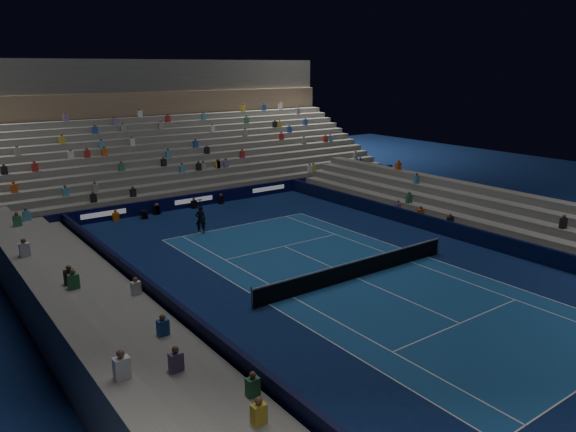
# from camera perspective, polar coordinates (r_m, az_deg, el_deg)

# --- Properties ---
(ground) EXTENTS (90.00, 90.00, 0.00)m
(ground) POSITION_cam_1_polar(r_m,az_deg,el_deg) (28.66, 7.14, -6.43)
(ground) COLOR #0C1C4A
(ground) RESTS_ON ground
(court_surface) EXTENTS (10.97, 23.77, 0.01)m
(court_surface) POSITION_cam_1_polar(r_m,az_deg,el_deg) (28.66, 7.14, -6.42)
(court_surface) COLOR navy
(court_surface) RESTS_ON ground
(sponsor_barrier_far) EXTENTS (44.00, 0.25, 1.00)m
(sponsor_barrier_far) POSITION_cam_1_polar(r_m,az_deg,el_deg) (43.19, -9.84, 1.61)
(sponsor_barrier_far) COLOR #080932
(sponsor_barrier_far) RESTS_ON ground
(sponsor_barrier_east) EXTENTS (0.25, 37.00, 1.00)m
(sponsor_barrier_east) POSITION_cam_1_polar(r_m,az_deg,el_deg) (35.54, 18.67, -1.96)
(sponsor_barrier_east) COLOR black
(sponsor_barrier_east) RESTS_ON ground
(sponsor_barrier_west) EXTENTS (0.25, 37.00, 1.00)m
(sponsor_barrier_west) POSITION_cam_1_polar(r_m,az_deg,el_deg) (23.40, -10.75, -10.43)
(sponsor_barrier_west) COLOR black
(sponsor_barrier_west) RESTS_ON ground
(grandstand_main) EXTENTS (44.00, 15.20, 11.20)m
(grandstand_main) POSITION_cam_1_polar(r_m,az_deg,el_deg) (51.12, -14.75, 6.73)
(grandstand_main) COLOR slate
(grandstand_main) RESTS_ON ground
(grandstand_east) EXTENTS (5.00, 37.00, 2.50)m
(grandstand_east) POSITION_cam_1_polar(r_m,az_deg,el_deg) (38.24, 21.75, -0.41)
(grandstand_east) COLOR slate
(grandstand_east) RESTS_ON ground
(grandstand_west) EXTENTS (5.00, 37.00, 2.50)m
(grandstand_west) POSITION_cam_1_polar(r_m,az_deg,el_deg) (22.15, -19.05, -11.39)
(grandstand_west) COLOR slate
(grandstand_west) RESTS_ON ground
(tennis_net) EXTENTS (12.90, 0.10, 1.10)m
(tennis_net) POSITION_cam_1_polar(r_m,az_deg,el_deg) (28.48, 7.17, -5.48)
(tennis_net) COLOR #B2B2B7
(tennis_net) RESTS_ON ground
(tennis_player) EXTENTS (0.80, 0.66, 1.87)m
(tennis_player) POSITION_cam_1_polar(r_m,az_deg,el_deg) (36.07, -9.08, -0.36)
(tennis_player) COLOR black
(tennis_player) RESTS_ON ground
(broadcast_camera) EXTENTS (0.53, 0.93, 0.58)m
(broadcast_camera) POSITION_cam_1_polar(r_m,az_deg,el_deg) (40.64, -14.71, 0.18)
(broadcast_camera) COLOR black
(broadcast_camera) RESTS_ON ground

